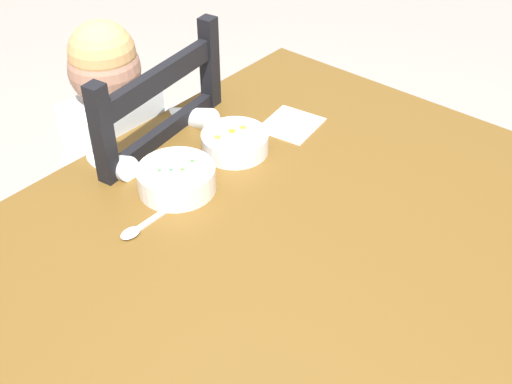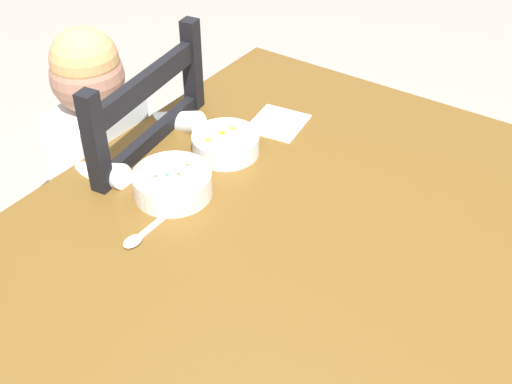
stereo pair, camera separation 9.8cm
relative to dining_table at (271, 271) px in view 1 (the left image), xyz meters
The scene contains 7 objects.
dining_table is the anchor object (origin of this frame).
dining_chair 0.58m from the dining_table, 80.43° to the left, with size 0.47×0.47×0.93m.
child_figure 0.55m from the dining_table, 81.04° to the left, with size 0.32×0.31×0.96m.
bowl_of_peas 0.28m from the dining_table, 91.50° to the left, with size 0.16×0.16×0.06m.
bowl_of_carrots 0.33m from the dining_table, 54.67° to the left, with size 0.15×0.15×0.05m.
spoon 0.28m from the dining_table, 124.47° to the left, with size 0.14×0.03×0.01m.
paper_napkin 0.42m from the dining_table, 32.30° to the left, with size 0.14×0.12×0.00m, color white.
Camera 1 is at (-0.73, -0.57, 1.55)m, focal length 45.49 mm.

